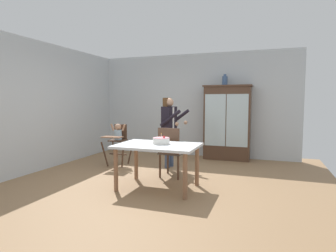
# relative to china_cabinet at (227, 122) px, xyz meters

# --- Properties ---
(ground_plane) EXTENTS (6.24, 6.24, 0.00)m
(ground_plane) POSITION_rel_china_cabinet_xyz_m (-0.91, -2.37, -0.93)
(ground_plane) COLOR #93704C
(wall_back) EXTENTS (5.32, 0.06, 2.70)m
(wall_back) POSITION_rel_china_cabinet_xyz_m (-0.91, 0.26, 0.42)
(wall_back) COLOR silver
(wall_back) RESTS_ON ground_plane
(wall_left) EXTENTS (0.06, 5.32, 2.70)m
(wall_left) POSITION_rel_china_cabinet_xyz_m (-3.54, -2.37, 0.42)
(wall_left) COLOR silver
(wall_left) RESTS_ON ground_plane
(china_cabinet) EXTENTS (1.17, 0.48, 1.85)m
(china_cabinet) POSITION_rel_china_cabinet_xyz_m (0.00, 0.00, 0.00)
(china_cabinet) COLOR #4C3323
(china_cabinet) RESTS_ON ground_plane
(ceramic_vase) EXTENTS (0.13, 0.13, 0.27)m
(ceramic_vase) POSITION_rel_china_cabinet_xyz_m (-0.08, 0.00, 1.04)
(ceramic_vase) COLOR #3D567F
(ceramic_vase) RESTS_ON china_cabinet
(high_chair_with_toddler) EXTENTS (0.61, 0.71, 0.95)m
(high_chair_with_toddler) POSITION_rel_china_cabinet_xyz_m (-2.24, -1.49, -0.28)
(high_chair_with_toddler) COLOR #4C3323
(high_chair_with_toddler) RESTS_ON ground_plane
(adult_person) EXTENTS (0.57, 0.55, 1.53)m
(adult_person) POSITION_rel_china_cabinet_xyz_m (-1.07, -1.28, 0.04)
(adult_person) COLOR #3D4C6B
(adult_person) RESTS_ON ground_plane
(dining_table) EXTENTS (1.35, 0.92, 0.74)m
(dining_table) POSITION_rel_china_cabinet_xyz_m (-0.75, -2.76, -0.29)
(dining_table) COLOR silver
(dining_table) RESTS_ON ground_plane
(birthday_cake) EXTENTS (0.28, 0.28, 0.19)m
(birthday_cake) POSITION_rel_china_cabinet_xyz_m (-0.72, -2.69, -0.14)
(birthday_cake) COLOR white
(birthday_cake) RESTS_ON dining_table
(dining_chair_far_side) EXTENTS (0.47, 0.47, 0.96)m
(dining_chair_far_side) POSITION_rel_china_cabinet_xyz_m (-0.76, -2.09, -0.37)
(dining_chair_far_side) COLOR #4C3323
(dining_chair_far_side) RESTS_ON ground_plane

